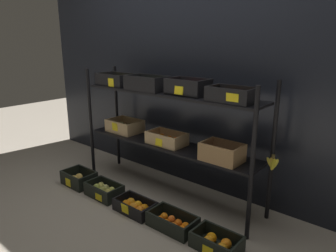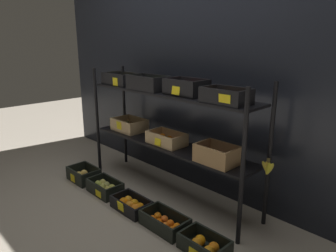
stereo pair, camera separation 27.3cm
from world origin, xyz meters
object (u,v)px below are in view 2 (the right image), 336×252
at_px(crate_ground_tangerine, 165,223).
at_px(crate_ground_rightmost_orange, 204,246).
at_px(display_rack, 166,114).
at_px(crate_ground_orange, 132,205).
at_px(crate_ground_apple_gold, 84,175).
at_px(crate_ground_pear, 105,188).

xyz_separation_m(crate_ground_tangerine, crate_ground_rightmost_orange, (0.38, 0.00, 0.00)).
distance_m(display_rack, crate_ground_rightmost_orange, 1.13).
height_order(crate_ground_orange, crate_ground_tangerine, crate_ground_tangerine).
distance_m(crate_ground_orange, crate_ground_tangerine, 0.38).
bearing_deg(crate_ground_rightmost_orange, crate_ground_orange, -178.53).
bearing_deg(crate_ground_orange, crate_ground_rightmost_orange, 1.47).
bearing_deg(crate_ground_rightmost_orange, crate_ground_apple_gold, -179.43).
relative_size(crate_ground_tangerine, crate_ground_rightmost_orange, 1.13).
xyz_separation_m(display_rack, crate_ground_rightmost_orange, (0.79, -0.40, -0.70)).
bearing_deg(crate_ground_tangerine, crate_ground_pear, -179.03).
bearing_deg(crate_ground_orange, crate_ground_pear, 179.23).
distance_m(display_rack, crate_ground_apple_gold, 1.11).
relative_size(crate_ground_pear, crate_ground_tangerine, 0.91).
bearing_deg(crate_ground_tangerine, crate_ground_apple_gold, -179.28).
relative_size(crate_ground_pear, crate_ground_orange, 0.98).
height_order(display_rack, crate_ground_rightmost_orange, display_rack).
relative_size(crate_ground_pear, crate_ground_rightmost_orange, 1.03).
bearing_deg(crate_ground_apple_gold, crate_ground_tangerine, 0.72).
height_order(crate_ground_pear, crate_ground_tangerine, crate_ground_pear).
relative_size(display_rack, crate_ground_pear, 5.51).
height_order(display_rack, crate_ground_orange, display_rack).
height_order(crate_ground_pear, crate_ground_orange, crate_ground_pear).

